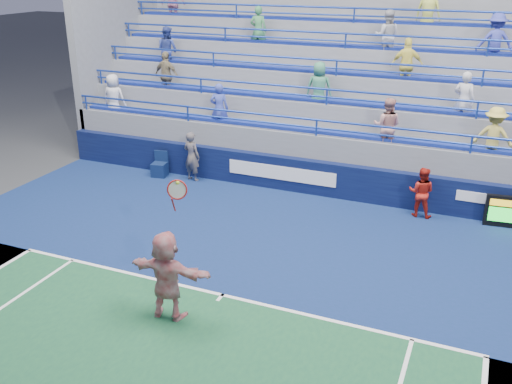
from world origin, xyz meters
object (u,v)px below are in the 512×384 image
at_px(judge_chair, 160,169).
at_px(tennis_player, 167,275).
at_px(line_judge, 192,156).
at_px(serve_speed_board, 510,212).
at_px(ball_girl, 421,192).

distance_m(judge_chair, tennis_player, 8.49).
bearing_deg(line_judge, serve_speed_board, -168.38).
bearing_deg(serve_speed_board, line_judge, -179.30).
distance_m(serve_speed_board, judge_chair, 11.05).
height_order(serve_speed_board, tennis_player, tennis_player).
bearing_deg(tennis_player, serve_speed_board, 48.69).
relative_size(serve_speed_board, judge_chair, 1.56).
height_order(line_judge, ball_girl, line_judge).
bearing_deg(ball_girl, line_judge, 1.37).
bearing_deg(ball_girl, tennis_player, 62.22).
height_order(serve_speed_board, ball_girl, ball_girl).
bearing_deg(tennis_player, line_judge, 115.25).
xyz_separation_m(judge_chair, ball_girl, (8.65, 0.06, 0.47)).
height_order(tennis_player, ball_girl, tennis_player).
bearing_deg(serve_speed_board, judge_chair, -178.86).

